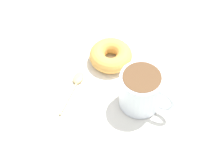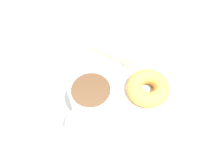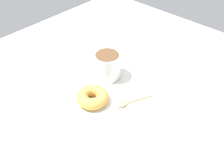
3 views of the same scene
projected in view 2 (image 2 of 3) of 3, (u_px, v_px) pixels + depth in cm
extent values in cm
cube|color=beige|center=(106.00, 83.00, 63.45)|extent=(120.00, 120.00, 2.00)
cube|color=white|center=(112.00, 89.00, 61.29)|extent=(31.91, 31.91, 0.30)
cylinder|color=silver|center=(92.00, 100.00, 54.45)|extent=(9.32, 9.32, 8.94)
cylinder|color=brown|center=(91.00, 90.00, 50.80)|extent=(8.12, 8.12, 0.60)
torus|color=silver|center=(76.00, 116.00, 52.41)|extent=(4.27, 5.26, 5.90)
torus|color=gold|center=(148.00, 88.00, 59.04)|extent=(10.28, 10.28, 3.75)
ellipsoid|color=#D8B772|center=(128.00, 63.00, 64.57)|extent=(4.28, 3.71, 0.90)
cylinder|color=#D8B772|center=(109.00, 55.00, 66.14)|extent=(8.71, 4.54, 0.56)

